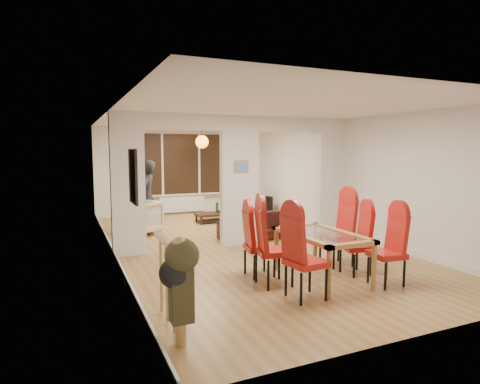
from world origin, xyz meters
TOP-DOWN VIEW (x-y plane):
  - floor at (0.00, 0.00)m, footprint 5.00×9.00m
  - room_walls at (0.00, 0.00)m, footprint 5.00×9.00m
  - divider_wall at (0.00, 0.00)m, footprint 5.00×0.18m
  - bay_window_blinds at (0.00, 4.44)m, footprint 3.00×0.08m
  - radiator at (0.00, 4.40)m, footprint 1.40×0.08m
  - pendant_light at (0.30, 3.30)m, footprint 0.36×0.36m
  - stair_newel at (-2.25, -3.20)m, footprint 0.40×1.20m
  - wall_poster at (-2.47, -2.40)m, footprint 0.04×0.52m
  - pillar_photo at (0.00, -0.10)m, footprint 0.30×0.03m
  - dining_table at (0.21, -2.55)m, footprint 0.84×1.50m
  - dining_chair_la at (-0.43, -3.12)m, footprint 0.51×0.51m
  - dining_chair_lb at (-0.55, -2.49)m, footprint 0.56×0.56m
  - dining_chair_lc at (-0.55, -2.02)m, footprint 0.47×0.47m
  - dining_chair_ra at (0.91, -3.13)m, footprint 0.47×0.47m
  - dining_chair_rb at (0.86, -2.55)m, footprint 0.49×0.49m
  - dining_chair_rc at (0.88, -2.02)m, footprint 0.46×0.46m
  - sofa at (0.67, 0.36)m, footprint 1.86×0.80m
  - armchair at (-1.75, 1.79)m, footprint 1.17×1.18m
  - person at (-1.47, 2.08)m, footprint 0.72×0.61m
  - television at (2.00, 3.21)m, footprint 1.02×0.38m
  - coffee_table at (0.44, 2.58)m, footprint 1.13×0.64m
  - bottle at (0.48, 2.61)m, footprint 0.07×0.07m
  - bowl at (0.60, 2.55)m, footprint 0.23×0.23m
  - shoes at (0.21, -0.49)m, footprint 0.25×0.28m

SIDE VIEW (x-z plane):
  - floor at x=0.00m, z-range -0.01..0.01m
  - shoes at x=0.21m, z-range 0.00..0.11m
  - coffee_table at x=0.44m, z-range 0.00..0.25m
  - sofa at x=0.67m, z-range 0.00..0.53m
  - bowl at x=0.60m, z-range 0.25..0.31m
  - television at x=2.00m, z-range 0.00..0.59m
  - radiator at x=0.00m, z-range 0.05..0.55m
  - dining_table at x=0.21m, z-range 0.00..0.70m
  - armchair at x=-1.75m, z-range 0.00..0.78m
  - bottle at x=0.48m, z-range 0.25..0.54m
  - dining_chair_rb at x=0.86m, z-range 0.00..1.01m
  - dining_chair_lc at x=-0.55m, z-range 0.00..1.04m
  - dining_chair_ra at x=0.91m, z-range 0.00..1.05m
  - stair_newel at x=-2.25m, z-range 0.00..1.10m
  - dining_chair_la at x=-0.43m, z-range 0.00..1.13m
  - dining_chair_rc at x=0.88m, z-range 0.00..1.15m
  - dining_chair_lb at x=-0.55m, z-range 0.00..1.15m
  - person at x=-1.47m, z-range 0.00..1.69m
  - room_walls at x=0.00m, z-range 0.00..2.60m
  - divider_wall at x=0.00m, z-range 0.00..2.60m
  - bay_window_blinds at x=0.00m, z-range 0.60..2.40m
  - wall_poster at x=-2.47m, z-range 1.27..1.94m
  - pillar_photo at x=0.00m, z-range 1.48..1.73m
  - pendant_light at x=0.30m, z-range 1.97..2.33m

